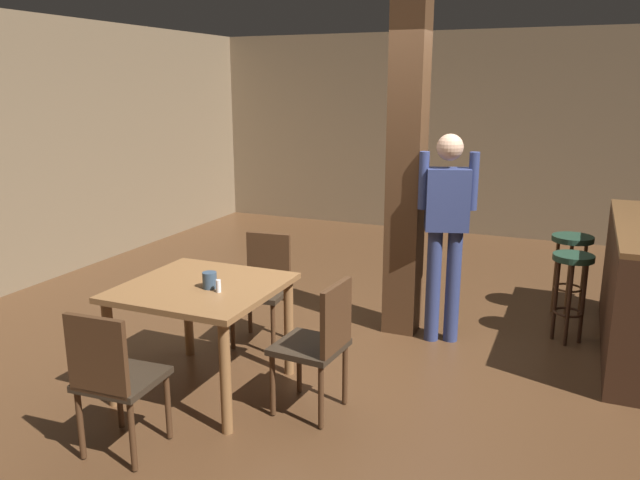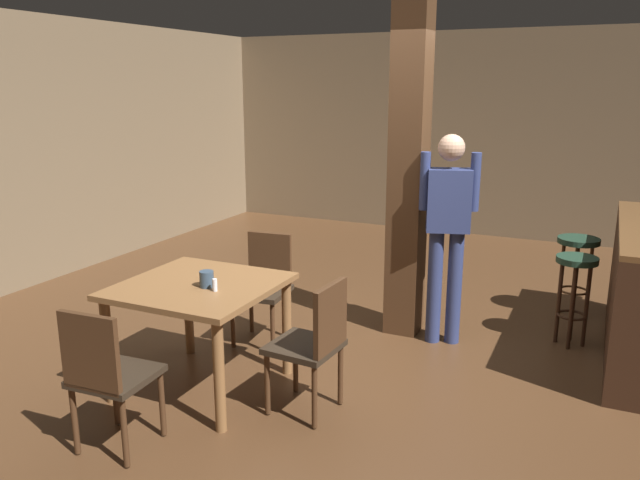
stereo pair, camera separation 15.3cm
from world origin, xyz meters
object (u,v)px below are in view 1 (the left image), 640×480
(bar_stool_mid, at_px, (571,255))
(standing_person, at_px, (446,224))
(chair_north, at_px, (264,283))
(salt_shaker, at_px, (219,286))
(napkin_cup, at_px, (210,280))
(bar_stool_near, at_px, (572,278))
(dining_table, at_px, (202,301))
(chair_east, at_px, (320,341))
(chair_south, at_px, (113,376))
(bar_counter, at_px, (633,286))

(bar_stool_mid, bearing_deg, standing_person, -131.57)
(chair_north, height_order, salt_shaker, chair_north)
(napkin_cup, relative_size, bar_stool_near, 0.15)
(dining_table, bearing_deg, bar_stool_mid, 48.36)
(chair_east, height_order, chair_south, same)
(salt_shaker, height_order, bar_stool_near, salt_shaker)
(chair_east, bearing_deg, bar_stool_near, 52.65)
(standing_person, xyz_separation_m, bar_stool_mid, (0.95, 1.07, -0.43))
(salt_shaker, bearing_deg, dining_table, 155.04)
(napkin_cup, bearing_deg, bar_stool_mid, 50.00)
(napkin_cup, height_order, bar_stool_near, napkin_cup)
(bar_stool_near, bearing_deg, salt_shaker, -136.94)
(napkin_cup, height_order, salt_shaker, napkin_cup)
(chair_south, bearing_deg, bar_counter, 45.36)
(dining_table, relative_size, salt_shaker, 12.06)
(standing_person, bearing_deg, chair_north, -156.41)
(chair_south, distance_m, bar_stool_near, 3.63)
(chair_east, xyz_separation_m, napkin_cup, (-0.78, -0.05, 0.32))
(dining_table, xyz_separation_m, chair_north, (-0.01, 0.91, -0.15))
(dining_table, height_order, chair_east, chair_east)
(chair_south, height_order, bar_stool_near, chair_south)
(standing_person, height_order, bar_stool_near, standing_person)
(salt_shaker, relative_size, standing_person, 0.05)
(salt_shaker, bearing_deg, standing_person, 54.25)
(salt_shaker, relative_size, bar_stool_near, 0.11)
(dining_table, bearing_deg, chair_east, 0.30)
(chair_south, height_order, napkin_cup, chair_south)
(bar_stool_mid, bearing_deg, bar_stool_near, -87.99)
(dining_table, height_order, bar_stool_mid, dining_table)
(chair_east, height_order, bar_stool_near, chair_east)
(salt_shaker, xyz_separation_m, bar_counter, (2.58, 2.00, -0.28))
(napkin_cup, xyz_separation_m, standing_person, (1.25, 1.55, 0.18))
(chair_south, relative_size, bar_stool_near, 1.18)
(chair_north, xyz_separation_m, bar_stool_mid, (2.30, 1.66, 0.06))
(chair_north, bearing_deg, dining_table, -89.07)
(napkin_cup, bearing_deg, chair_north, 96.54)
(salt_shaker, distance_m, bar_counter, 3.27)
(dining_table, bearing_deg, chair_south, -90.36)
(chair_east, bearing_deg, dining_table, -179.70)
(chair_north, bearing_deg, bar_stool_mid, 35.78)
(chair_south, distance_m, napkin_cup, 0.92)
(chair_north, distance_m, napkin_cup, 1.01)
(chair_east, bearing_deg, standing_person, 72.66)
(salt_shaker, bearing_deg, chair_east, 7.89)
(chair_east, distance_m, chair_north, 1.27)
(chair_east, height_order, napkin_cup, chair_east)
(chair_south, bearing_deg, dining_table, 89.64)
(chair_north, distance_m, chair_south, 1.81)
(chair_south, distance_m, standing_person, 2.80)
(dining_table, xyz_separation_m, standing_person, (1.34, 1.51, 0.35))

